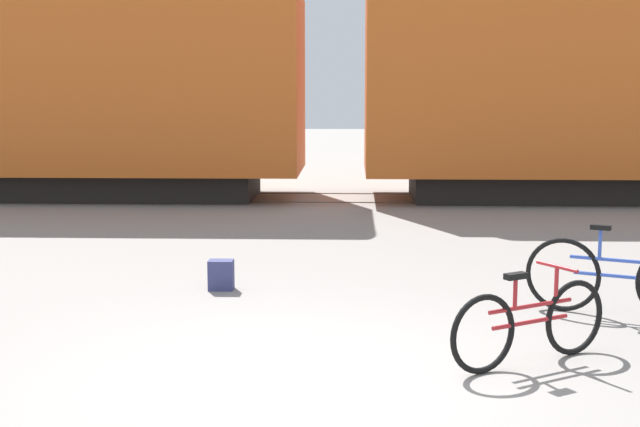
# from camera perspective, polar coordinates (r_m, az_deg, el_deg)

# --- Properties ---
(ground_plane) EXTENTS (80.00, 80.00, 0.00)m
(ground_plane) POSITION_cam_1_polar(r_m,az_deg,el_deg) (7.13, -1.34, -10.69)
(ground_plane) COLOR gray
(freight_train) EXTENTS (25.43, 2.97, 5.49)m
(freight_train) POSITION_cam_1_polar(r_m,az_deg,el_deg) (18.16, 0.87, 10.09)
(freight_train) COLOR black
(freight_train) RESTS_ON ground_plane
(rail_near) EXTENTS (37.43, 0.07, 0.01)m
(rail_near) POSITION_cam_1_polar(r_m,az_deg,el_deg) (17.59, 0.79, 0.73)
(rail_near) COLOR #4C4238
(rail_near) RESTS_ON ground_plane
(rail_far) EXTENTS (37.43, 0.07, 0.01)m
(rail_far) POSITION_cam_1_polar(r_m,az_deg,el_deg) (19.01, 0.90, 1.30)
(rail_far) COLOR #4C4238
(rail_far) RESTS_ON ground_plane
(bicycle_maroon) EXTENTS (1.44, 0.94, 0.82)m
(bicycle_maroon) POSITION_cam_1_polar(r_m,az_deg,el_deg) (7.65, 13.32, -6.83)
(bicycle_maroon) COLOR black
(bicycle_maroon) RESTS_ON ground_plane
(bicycle_blue) EXTENTS (1.71, 0.80, 0.95)m
(bicycle_blue) POSITION_cam_1_polar(r_m,az_deg,el_deg) (9.39, 18.55, -3.92)
(bicycle_blue) COLOR black
(bicycle_blue) RESTS_ON ground_plane
(backpack) EXTENTS (0.28, 0.20, 0.34)m
(backpack) POSITION_cam_1_polar(r_m,az_deg,el_deg) (10.20, -6.35, -3.92)
(backpack) COLOR navy
(backpack) RESTS_ON ground_plane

